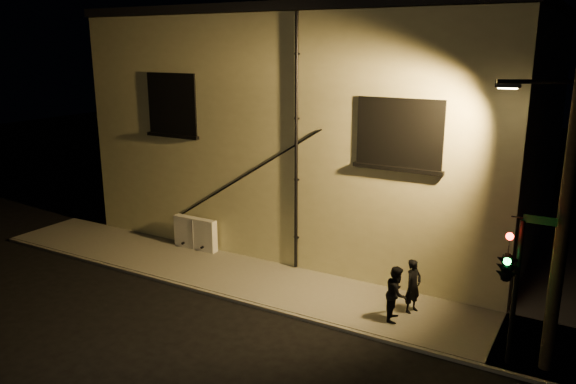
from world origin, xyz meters
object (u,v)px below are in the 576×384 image
Objects in this scene: pedestrian_a at (413,286)px; traffic_signal at (508,265)px; streetlamp_pole at (560,216)px; pedestrian_b at (396,293)px; utility_cabinet at (195,233)px.

traffic_signal is (2.61, -1.56, 1.72)m from pedestrian_a.
traffic_signal is 0.52× the size of streetlamp_pole.
pedestrian_b is 0.42× the size of traffic_signal.
streetlamp_pole is (12.12, -2.12, 3.10)m from utility_cabinet.
streetlamp_pole is at bearing -87.27° from pedestrian_a.
traffic_signal is at bearing -99.69° from pedestrian_a.
pedestrian_b is at bearing 163.14° from traffic_signal.
pedestrian_a is at bearing -29.15° from pedestrian_b.
pedestrian_a reaches higher than pedestrian_b.
traffic_signal is at bearing -116.36° from pedestrian_b.
streetlamp_pole is (3.77, -0.48, 2.92)m from pedestrian_b.
pedestrian_a is at bearing 149.20° from traffic_signal.
streetlamp_pole reaches higher than traffic_signal.
utility_cabinet is 0.49× the size of traffic_signal.
pedestrian_a is 1.01× the size of pedestrian_b.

